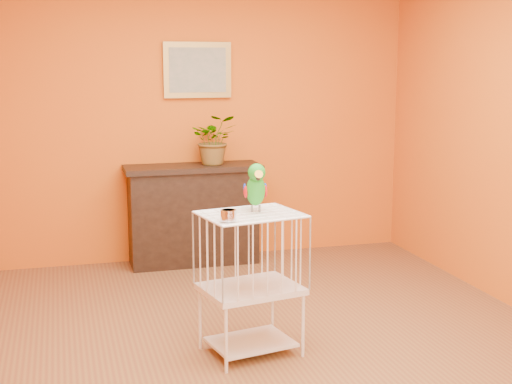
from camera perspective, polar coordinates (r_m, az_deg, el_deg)
name	(u,v)px	position (r m, az deg, el deg)	size (l,w,h in m)	color
ground	(266,345)	(4.76, 0.79, -12.13)	(4.50, 4.50, 0.00)	brown
room_shell	(266,101)	(4.41, 0.84, 7.27)	(4.50, 4.50, 4.50)	#C35812
console_cabinet	(193,214)	(6.51, -5.05, -1.80)	(1.22, 0.44, 0.91)	black
potted_plant	(215,145)	(6.44, -3.33, 3.76)	(0.41, 0.45, 0.35)	#26722D
framed_picture	(197,70)	(6.56, -4.70, 9.70)	(0.62, 0.04, 0.50)	#A28039
birdcage	(251,282)	(4.48, -0.42, -7.19)	(0.66, 0.56, 0.90)	silver
feed_cup	(228,215)	(4.15, -2.22, -1.87)	(0.09, 0.09, 0.07)	silver
parrot	(256,187)	(4.40, -0.02, 0.42)	(0.15, 0.28, 0.31)	#59544C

